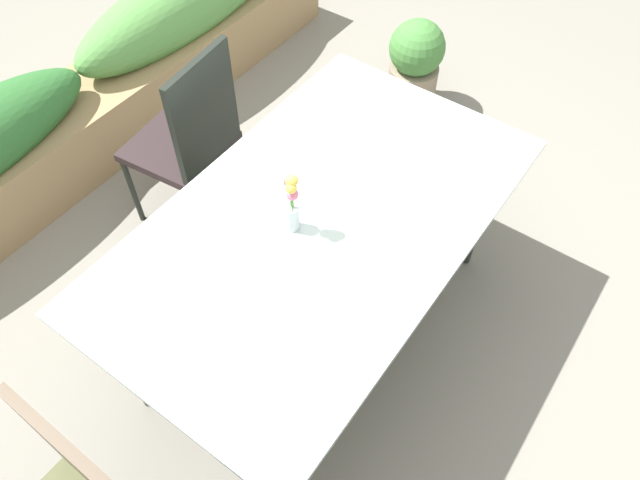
{
  "coord_description": "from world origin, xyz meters",
  "views": [
    {
      "loc": [
        -1.18,
        -0.83,
        2.4
      ],
      "look_at": [
        -0.08,
        -0.04,
        0.63
      ],
      "focal_mm": 33.85,
      "sensor_mm": 36.0,
      "label": 1
    }
  ],
  "objects": [
    {
      "name": "potted_plant",
      "position": [
        1.52,
        0.44,
        0.28
      ],
      "size": [
        0.32,
        0.32,
        0.54
      ],
      "color": "gray",
      "rests_on": "ground"
    },
    {
      "name": "chair_far_side",
      "position": [
        0.12,
        0.83,
        0.54
      ],
      "size": [
        0.47,
        0.47,
        0.98
      ],
      "rotation": [
        0.0,
        0.0,
        0.11
      ],
      "color": "#2C2123",
      "rests_on": "ground"
    },
    {
      "name": "dining_table",
      "position": [
        -0.08,
        -0.04,
        0.72
      ],
      "size": [
        1.68,
        0.99,
        0.76
      ],
      "color": "#B2C6C1",
      "rests_on": "ground"
    },
    {
      "name": "planter_box",
      "position": [
        0.19,
        1.67,
        0.32
      ],
      "size": [
        3.55,
        0.47,
        0.7
      ],
      "color": "#9E7F56",
      "rests_on": "ground"
    },
    {
      "name": "ground_plane",
      "position": [
        0.0,
        0.0,
        0.0
      ],
      "size": [
        12.0,
        12.0,
        0.0
      ],
      "primitive_type": "plane",
      "color": "gray"
    },
    {
      "name": "flower_vase",
      "position": [
        -0.16,
        0.02,
        0.9
      ],
      "size": [
        0.06,
        0.06,
        0.26
      ],
      "color": "silver",
      "rests_on": "dining_table"
    }
  ]
}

